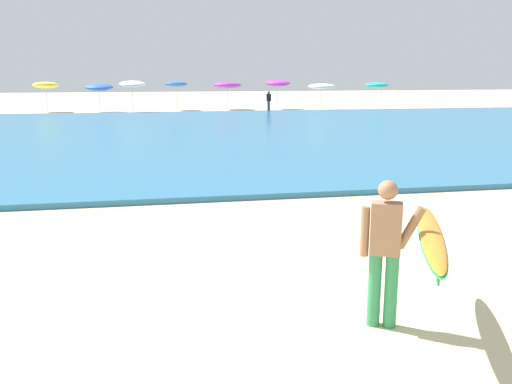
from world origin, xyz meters
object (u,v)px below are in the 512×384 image
beach_umbrella_3 (176,84)px  beach_umbrella_6 (321,86)px  beachgoer_near_row_left (269,101)px  beach_umbrella_2 (132,84)px  beach_umbrella_5 (278,83)px  beach_umbrella_7 (377,85)px  beach_umbrella_1 (99,87)px  beach_umbrella_0 (46,85)px  surfer_with_board (405,243)px  beach_umbrella_4 (227,85)px

beach_umbrella_3 → beach_umbrella_6: (11.09, -2.50, -0.17)m
beachgoer_near_row_left → beach_umbrella_2: bearing=174.0°
beach_umbrella_5 → beach_umbrella_7: size_ratio=1.11×
beach_umbrella_1 → beach_umbrella_2: 3.24m
beach_umbrella_0 → beach_umbrella_1: (3.88, -0.67, -0.16)m
beach_umbrella_0 → beachgoer_near_row_left: size_ratio=1.46×
beach_umbrella_2 → beach_umbrella_7: (19.20, 1.14, -0.19)m
surfer_with_board → beach_umbrella_5: (7.44, 37.76, 1.05)m
beachgoer_near_row_left → beach_umbrella_4: bearing=122.3°
beach_umbrella_3 → beach_umbrella_7: bearing=-6.3°
beach_umbrella_4 → beach_umbrella_5: (4.00, -0.50, 0.15)m
beach_umbrella_0 → beach_umbrella_5: (17.70, -0.26, 0.08)m
beach_umbrella_3 → beach_umbrella_1: bearing=-171.7°
beach_umbrella_7 → beachgoer_near_row_left: (-9.37, -2.16, -1.07)m
surfer_with_board → beachgoer_near_row_left: bearing=80.1°
surfer_with_board → beach_umbrella_3: bearing=90.9°
surfer_with_board → beach_umbrella_0: size_ratio=1.04×
surfer_with_board → beachgoer_near_row_left: size_ratio=1.51×
surfer_with_board → beach_umbrella_7: (15.33, 36.44, 0.89)m
beach_umbrella_3 → beach_umbrella_4: bearing=0.9°
beach_umbrella_0 → beachgoer_near_row_left: bearing=-13.0°
beach_umbrella_1 → beach_umbrella_5: (13.81, 0.41, 0.24)m
beachgoer_near_row_left → beach_umbrella_1: bearing=166.0°
beach_umbrella_0 → beach_umbrella_6: 20.84m
beach_umbrella_1 → beach_umbrella_3: bearing=8.3°
beach_umbrella_5 → beachgoer_near_row_left: (-1.48, -3.48, -1.23)m
beach_umbrella_0 → beachgoer_near_row_left: (16.21, -3.75, -1.14)m
surfer_with_board → beach_umbrella_1: 37.90m
beach_umbrella_1 → beachgoer_near_row_left: size_ratio=1.38×
beach_umbrella_0 → beach_umbrella_3: (9.63, 0.17, 0.04)m
beach_umbrella_0 → beach_umbrella_7: size_ratio=1.07×
beach_umbrella_7 → beachgoer_near_row_left: beach_umbrella_7 is taller
beach_umbrella_3 → beachgoer_near_row_left: bearing=-30.7°
surfer_with_board → beach_umbrella_0: (-10.26, 38.03, 0.96)m
beach_umbrella_6 → beach_umbrella_1: bearing=174.4°
beach_umbrella_5 → beachgoer_near_row_left: size_ratio=1.51×
beach_umbrella_5 → beach_umbrella_0: bearing=179.2°
surfer_with_board → beach_umbrella_3: 38.21m
beach_umbrella_5 → beach_umbrella_4: bearing=172.9°
beach_umbrella_3 → beachgoer_near_row_left: (6.58, -3.92, -1.18)m
beach_umbrella_2 → beach_umbrella_3: (3.25, 2.89, -0.08)m
beach_umbrella_6 → beach_umbrella_7: (4.87, 0.74, 0.05)m
beach_umbrella_2 → beach_umbrella_6: beach_umbrella_2 is taller
surfer_with_board → beach_umbrella_7: size_ratio=1.12×
surfer_with_board → beach_umbrella_3: beach_umbrella_3 is taller
beach_umbrella_6 → beach_umbrella_4: bearing=160.0°
beach_umbrella_2 → beach_umbrella_4: (7.32, 2.95, -0.18)m
beach_umbrella_1 → beach_umbrella_6: bearing=-5.6°
beach_umbrella_3 → beachgoer_near_row_left: beach_umbrella_3 is taller
beach_umbrella_7 → beachgoer_near_row_left: bearing=-167.0°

